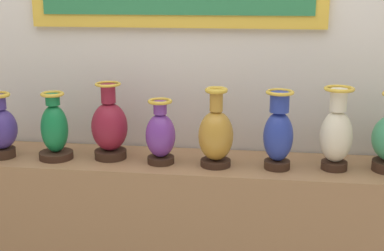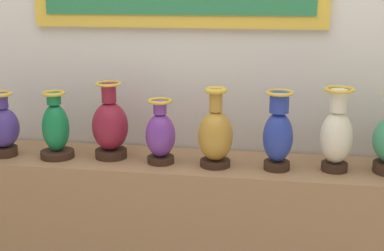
{
  "view_description": "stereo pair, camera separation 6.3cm",
  "coord_description": "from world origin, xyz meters",
  "px_view_note": "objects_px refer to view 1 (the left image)",
  "views": [
    {
      "loc": [
        0.33,
        -2.33,
        1.83
      ],
      "look_at": [
        0.0,
        0.0,
        1.22
      ],
      "focal_mm": 50.13,
      "sensor_mm": 36.0,
      "label": 1
    },
    {
      "loc": [
        0.39,
        -2.32,
        1.83
      ],
      "look_at": [
        0.0,
        0.0,
        1.22
      ],
      "focal_mm": 50.13,
      "sensor_mm": 36.0,
      "label": 2
    }
  ],
  "objects_px": {
    "vase_emerald": "(55,131)",
    "vase_cobalt": "(278,133)",
    "vase_ivory": "(336,134)",
    "vase_indigo": "(1,129)",
    "vase_violet": "(161,135)",
    "vase_burgundy": "(110,127)",
    "vase_ochre": "(216,135)"
  },
  "relations": [
    {
      "from": "vase_violet",
      "to": "vase_indigo",
      "type": "bearing_deg",
      "value": -178.62
    },
    {
      "from": "vase_cobalt",
      "to": "vase_burgundy",
      "type": "bearing_deg",
      "value": 176.86
    },
    {
      "from": "vase_burgundy",
      "to": "vase_emerald",
      "type": "bearing_deg",
      "value": -170.6
    },
    {
      "from": "vase_burgundy",
      "to": "vase_ivory",
      "type": "relative_size",
      "value": 0.97
    },
    {
      "from": "vase_violet",
      "to": "vase_cobalt",
      "type": "xyz_separation_m",
      "value": [
        0.52,
        -0.0,
        0.03
      ]
    },
    {
      "from": "vase_burgundy",
      "to": "vase_cobalt",
      "type": "height_order",
      "value": "vase_burgundy"
    },
    {
      "from": "vase_emerald",
      "to": "vase_ivory",
      "type": "distance_m",
      "value": 1.27
    },
    {
      "from": "vase_emerald",
      "to": "vase_cobalt",
      "type": "bearing_deg",
      "value": -0.05
    },
    {
      "from": "vase_ivory",
      "to": "vase_indigo",
      "type": "bearing_deg",
      "value": -178.53
    },
    {
      "from": "vase_violet",
      "to": "vase_cobalt",
      "type": "bearing_deg",
      "value": -0.44
    },
    {
      "from": "vase_violet",
      "to": "vase_ivory",
      "type": "height_order",
      "value": "vase_ivory"
    },
    {
      "from": "vase_emerald",
      "to": "vase_burgundy",
      "type": "relative_size",
      "value": 0.88
    },
    {
      "from": "vase_emerald",
      "to": "vase_ochre",
      "type": "relative_size",
      "value": 0.89
    },
    {
      "from": "vase_emerald",
      "to": "vase_cobalt",
      "type": "height_order",
      "value": "vase_cobalt"
    },
    {
      "from": "vase_violet",
      "to": "vase_ochre",
      "type": "bearing_deg",
      "value": -0.88
    },
    {
      "from": "vase_burgundy",
      "to": "vase_ivory",
      "type": "xyz_separation_m",
      "value": [
        1.02,
        -0.02,
        0.01
      ]
    },
    {
      "from": "vase_indigo",
      "to": "vase_cobalt",
      "type": "height_order",
      "value": "vase_cobalt"
    },
    {
      "from": "vase_burgundy",
      "to": "vase_ivory",
      "type": "height_order",
      "value": "vase_ivory"
    },
    {
      "from": "vase_violet",
      "to": "vase_cobalt",
      "type": "height_order",
      "value": "vase_cobalt"
    },
    {
      "from": "vase_burgundy",
      "to": "vase_cobalt",
      "type": "bearing_deg",
      "value": -3.14
    },
    {
      "from": "vase_indigo",
      "to": "vase_burgundy",
      "type": "relative_size",
      "value": 0.86
    },
    {
      "from": "vase_indigo",
      "to": "vase_violet",
      "type": "relative_size",
      "value": 1.04
    },
    {
      "from": "vase_emerald",
      "to": "vase_cobalt",
      "type": "relative_size",
      "value": 0.9
    },
    {
      "from": "vase_violet",
      "to": "vase_burgundy",
      "type": "bearing_deg",
      "value": 171.21
    },
    {
      "from": "vase_emerald",
      "to": "vase_violet",
      "type": "relative_size",
      "value": 1.07
    },
    {
      "from": "vase_burgundy",
      "to": "vase_cobalt",
      "type": "xyz_separation_m",
      "value": [
        0.77,
        -0.04,
        0.01
      ]
    },
    {
      "from": "vase_indigo",
      "to": "vase_ivory",
      "type": "xyz_separation_m",
      "value": [
        1.53,
        0.04,
        0.02
      ]
    },
    {
      "from": "vase_indigo",
      "to": "vase_cobalt",
      "type": "distance_m",
      "value": 1.28
    },
    {
      "from": "vase_violet",
      "to": "vase_cobalt",
      "type": "distance_m",
      "value": 0.52
    },
    {
      "from": "vase_emerald",
      "to": "vase_ivory",
      "type": "xyz_separation_m",
      "value": [
        1.27,
        0.02,
        0.03
      ]
    },
    {
      "from": "vase_burgundy",
      "to": "vase_violet",
      "type": "distance_m",
      "value": 0.25
    },
    {
      "from": "vase_emerald",
      "to": "vase_indigo",
      "type": "bearing_deg",
      "value": -176.64
    }
  ]
}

